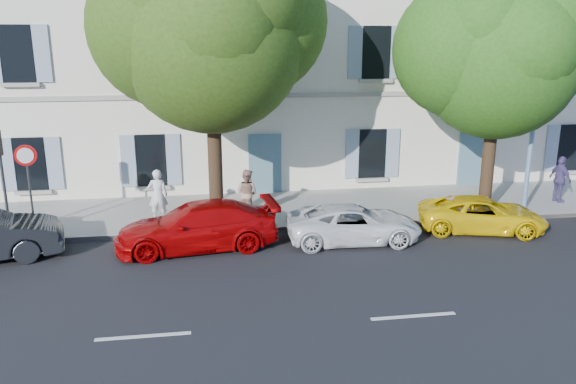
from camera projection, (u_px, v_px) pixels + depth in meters
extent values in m
plane|color=black|center=(364.00, 253.00, 16.59)|extent=(90.00, 90.00, 0.00)
cube|color=#A09E96|center=(331.00, 207.00, 20.81)|extent=(36.00, 4.50, 0.15)
cube|color=#9E998E|center=(345.00, 226.00, 18.74)|extent=(36.00, 0.16, 0.16)
cube|color=white|center=(304.00, 41.00, 24.74)|extent=(28.00, 7.00, 12.00)
imported|color=#A50406|center=(197.00, 226.00, 16.76)|extent=(5.00, 2.44, 1.40)
imported|color=white|center=(354.00, 224.00, 17.36)|extent=(4.23, 2.07, 1.16)
imported|color=yellow|center=(482.00, 214.00, 18.33)|extent=(4.40, 2.83, 1.13)
cylinder|color=#3A2819|center=(215.00, 166.00, 18.64)|extent=(0.47, 0.47, 3.73)
ellipsoid|color=#3E6519|center=(211.00, 38.00, 17.56)|extent=(5.97, 5.97, 6.57)
cylinder|color=#3A2819|center=(488.00, 166.00, 19.65)|extent=(0.44, 0.44, 3.31)
ellipsoid|color=#35721D|center=(498.00, 58.00, 18.69)|extent=(5.37, 5.37, 5.91)
cylinder|color=#383A3D|center=(5.00, 191.00, 17.45)|extent=(0.09, 0.09, 2.74)
cylinder|color=#383A3D|center=(31.00, 196.00, 17.53)|extent=(0.07, 0.07, 2.40)
cylinder|color=red|center=(25.00, 155.00, 17.16)|extent=(0.65, 0.18, 0.65)
cylinder|color=#7293BF|center=(537.00, 94.00, 19.22)|extent=(0.17, 0.17, 8.28)
imported|color=silver|center=(158.00, 195.00, 18.80)|extent=(0.67, 0.45, 1.78)
imported|color=tan|center=(247.00, 193.00, 19.25)|extent=(1.03, 0.99, 1.68)
imported|color=#50457E|center=(560.00, 179.00, 21.01)|extent=(0.57, 1.08, 1.75)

